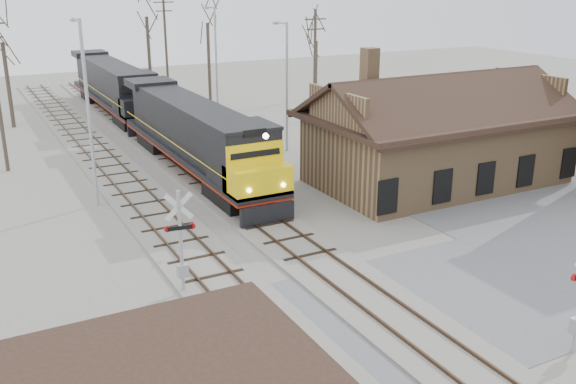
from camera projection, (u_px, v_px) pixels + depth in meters
The scene contains 17 objects.
ground at pixel (394, 318), 22.94m from camera, with size 140.00×140.00×0.00m, color gray.
road at pixel (394, 318), 22.94m from camera, with size 60.00×9.00×0.03m, color slate.
track_main at pixel (230, 196), 35.49m from camera, with size 3.40×90.00×0.24m.
track_siding at pixel (150, 209), 33.49m from camera, with size 3.40×90.00×0.24m.
depot at pixel (437, 142), 37.55m from camera, with size 15.20×9.31×7.90m.
locomotive_lead at pixel (197, 137), 38.85m from camera, with size 3.09×20.66×4.59m.
locomotive_trailing at pixel (114, 87), 56.39m from camera, with size 3.09×20.66×4.34m.
crossbuck_far at pixel (181, 246), 24.23m from camera, with size 1.19×0.31×4.16m.
streetlight_a at pixel (87, 105), 32.74m from camera, with size 0.25×2.04×9.69m.
streetlight_b at pixel (286, 80), 43.61m from camera, with size 0.25×2.04×8.77m.
streetlight_c at pixel (216, 60), 51.77m from camera, with size 0.25×2.04×9.39m.
utility_pole_b at pixel (166, 46), 61.72m from camera, with size 2.00×0.24×10.13m.
utility_pole_c at pixel (315, 63), 53.56m from camera, with size 2.00×0.24×9.11m.
tree_b at pixel (0, 28), 49.60m from camera, with size 4.51×4.51×11.05m.
tree_c at pixel (146, 2), 60.24m from camera, with size 5.35×5.35×13.11m.
tree_d at pixel (207, 9), 59.89m from camera, with size 5.00×5.00×12.24m.
tree_e at pixel (316, 32), 62.98m from camera, with size 3.72×3.72×9.11m.
Camera 1 is at (-12.84, -16.17, 11.62)m, focal length 40.00 mm.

